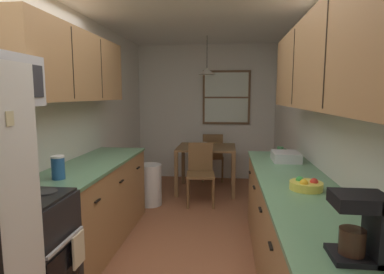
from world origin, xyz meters
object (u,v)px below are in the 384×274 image
object	(u,v)px
coffee_maker	(365,225)
fruit_bowl	(306,185)
trash_bin	(150,185)
dining_chair_far	(212,155)
dining_table	(206,153)
mug_by_coffeemaker	(280,151)
storage_canister	(58,167)
table_serving_bowl	(202,144)
stove_range	(20,260)
dish_rack	(286,157)
dining_chair_near	(200,170)

from	to	relation	value
coffee_maker	fruit_bowl	bearing A→B (deg)	89.85
coffee_maker	trash_bin	bearing A→B (deg)	119.52
dining_chair_far	dining_table	bearing A→B (deg)	-96.60
trash_bin	mug_by_coffeemaker	bearing A→B (deg)	-18.54
dining_chair_far	fruit_bowl	world-z (taller)	fruit_bowl
storage_canister	table_serving_bowl	size ratio (longest dim) A/B	1.04
dining_table	stove_range	bearing A→B (deg)	-108.11
storage_canister	mug_by_coffeemaker	size ratio (longest dim) A/B	1.77
dish_rack	trash_bin	bearing A→B (deg)	151.20
stove_range	table_serving_bowl	world-z (taller)	stove_range
dining_chair_near	storage_canister	xyz separation A→B (m)	(-1.03, -2.09, 0.50)
table_serving_bowl	dining_chair_near	bearing A→B (deg)	-87.23
dining_table	dining_chair_near	distance (m)	0.64
stove_range	trash_bin	size ratio (longest dim) A/B	1.82
mug_by_coffeemaker	dining_table	bearing A→B (deg)	125.53
storage_canister	coffee_maker	xyz separation A→B (m)	(2.01, -1.09, 0.05)
dining_table	table_serving_bowl	bearing A→B (deg)	166.70
stove_range	mug_by_coffeemaker	xyz separation A→B (m)	(2.05, 1.90, 0.48)
dining_chair_near	coffee_maker	size ratio (longest dim) A/B	3.09
dining_chair_far	dish_rack	distance (m)	2.57
stove_range	fruit_bowl	size ratio (longest dim) A/B	4.52
dining_chair_near	dish_rack	size ratio (longest dim) A/B	2.65
dining_table	storage_canister	distance (m)	2.94
coffee_maker	dining_chair_far	bearing A→B (deg)	101.03
dining_chair_near	table_serving_bowl	bearing A→B (deg)	92.77
table_serving_bowl	fruit_bowl	bearing A→B (deg)	-70.11
fruit_bowl	mug_by_coffeemaker	bearing A→B (deg)	88.37
dining_chair_near	table_serving_bowl	xyz separation A→B (m)	(-0.03, 0.64, 0.29)
fruit_bowl	dining_chair_near	bearing A→B (deg)	114.47
dining_chair_near	trash_bin	world-z (taller)	dining_chair_near
dish_rack	mug_by_coffeemaker	bearing A→B (deg)	89.13
dining_table	trash_bin	distance (m)	1.15
dining_chair_far	stove_range	bearing A→B (deg)	-106.34
dining_chair_far	table_serving_bowl	xyz separation A→B (m)	(-0.15, -0.61, 0.29)
dining_chair_near	trash_bin	size ratio (longest dim) A/B	1.49
dining_table	fruit_bowl	distance (m)	2.95
dining_table	dining_chair_near	bearing A→B (deg)	-94.17
coffee_maker	dish_rack	distance (m)	2.06
stove_range	trash_bin	xyz separation A→B (m)	(0.29, 2.49, -0.17)
dining_chair_near	mug_by_coffeemaker	world-z (taller)	mug_by_coffeemaker
dining_chair_near	coffee_maker	world-z (taller)	coffee_maker
coffee_maker	mug_by_coffeemaker	distance (m)	2.43
trash_bin	dining_chair_far	bearing A→B (deg)	58.94
mug_by_coffeemaker	coffee_maker	bearing A→B (deg)	-91.01
dining_chair_near	dish_rack	distance (m)	1.58
stove_range	dish_rack	xyz separation A→B (m)	(2.04, 1.53, 0.48)
trash_bin	coffee_maker	bearing A→B (deg)	-60.48
dish_rack	stove_range	bearing A→B (deg)	-143.23
dining_chair_near	dining_chair_far	size ratio (longest dim) A/B	1.00
dining_table	mug_by_coffeemaker	xyz separation A→B (m)	(0.98, -1.37, 0.31)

